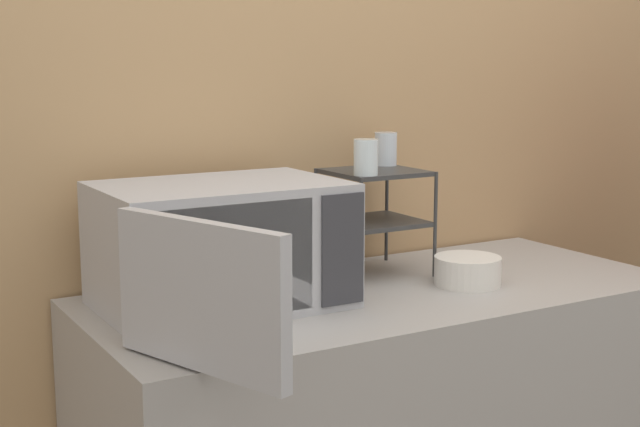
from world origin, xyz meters
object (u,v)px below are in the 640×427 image
(glass_front_left, at_px, (366,157))
(bowl, at_px, (467,271))
(microwave, at_px, (220,247))
(glass_back_right, at_px, (386,149))
(dish_rack, at_px, (375,199))

(glass_front_left, height_order, bowl, glass_front_left)
(microwave, bearing_deg, bowl, -10.42)
(microwave, xyz_separation_m, glass_back_right, (0.60, 0.19, 0.18))
(dish_rack, height_order, bowl, dish_rack)
(microwave, height_order, glass_front_left, glass_front_left)
(microwave, relative_size, glass_back_right, 8.66)
(microwave, bearing_deg, dish_rack, 12.34)
(microwave, relative_size, bowl, 4.66)
(microwave, distance_m, glass_back_right, 0.65)
(bowl, bearing_deg, glass_front_left, 145.17)
(glass_back_right, relative_size, bowl, 0.54)
(glass_back_right, bearing_deg, glass_front_left, -137.51)
(microwave, xyz_separation_m, bowl, (0.65, -0.12, -0.11))
(microwave, relative_size, dish_rack, 2.83)
(dish_rack, relative_size, bowl, 1.64)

